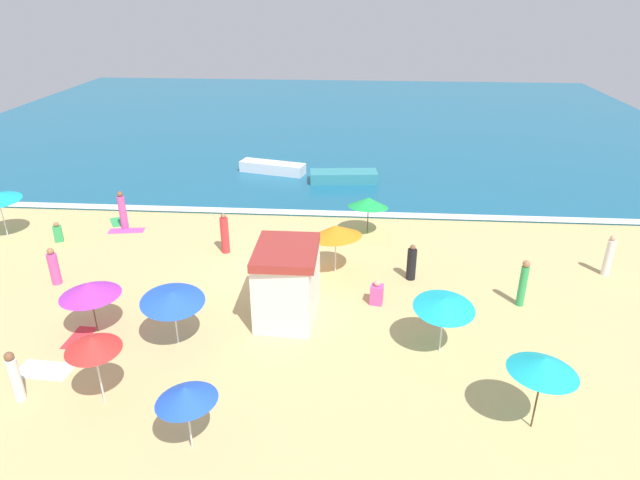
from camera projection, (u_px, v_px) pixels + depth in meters
ground_plane at (274, 270)px, 23.37m from camera, size 60.00×60.00×0.00m
ocean_water at (321, 120)px, 48.65m from camera, size 60.00×44.00×0.10m
wave_breaker_foam at (291, 212)px, 29.02m from camera, size 57.00×0.70×0.01m
lifeguard_cabana at (287, 283)px, 19.49m from camera, size 2.16×2.79×2.80m
beach_umbrella_0 at (172, 297)px, 17.86m from camera, size 2.94×2.95×2.12m
beach_umbrella_1 at (89, 289)px, 18.58m from camera, size 2.88×2.88×1.94m
beach_umbrella_2 at (368, 202)px, 26.07m from camera, size 2.43×2.46×1.97m
beach_umbrella_3 at (445, 303)px, 17.46m from camera, size 2.31×2.33×2.13m
beach_umbrella_4 at (544, 365)px, 14.25m from camera, size 2.59×2.59×2.35m
beach_umbrella_7 at (93, 343)px, 15.06m from camera, size 2.16×2.17×2.35m
beach_umbrella_8 at (185, 394)px, 13.71m from camera, size 2.10×2.08×2.03m
beach_umbrella_9 at (336, 231)px, 22.46m from camera, size 3.00×2.99×2.24m
beachgoer_0 at (54, 267)px, 22.03m from camera, size 0.55×0.55×1.58m
beachgoer_1 at (15, 377)px, 15.78m from camera, size 0.34×0.34×1.66m
beachgoer_2 at (609, 256)px, 22.65m from camera, size 0.46×0.46×1.79m
beachgoer_4 at (58, 233)px, 25.81m from camera, size 0.50×0.50×0.97m
beachgoer_5 at (123, 211)px, 26.96m from camera, size 0.45×0.45×1.94m
beachgoer_6 at (225, 234)px, 24.56m from camera, size 0.52×0.52×1.89m
beachgoer_7 at (412, 263)px, 22.39m from camera, size 0.54×0.54×1.54m
beachgoer_8 at (523, 283)px, 20.45m from camera, size 0.34×0.34×1.88m
beachgoer_9 at (377, 293)px, 20.78m from camera, size 0.53×0.53×0.99m
beach_towel_0 at (45, 370)px, 17.31m from camera, size 1.77×0.99×0.01m
beach_towel_1 at (79, 338)px, 18.89m from camera, size 0.73×1.37×0.01m
beach_towel_2 at (119, 222)px, 28.10m from camera, size 1.34×1.51×0.01m
beach_towel_3 at (126, 231)px, 27.07m from camera, size 1.78×0.89×0.01m
small_boat_0 at (273, 168)px, 34.93m from camera, size 4.30×2.10×0.67m
small_boat_1 at (344, 177)px, 33.31m from camera, size 4.15×1.78×0.65m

